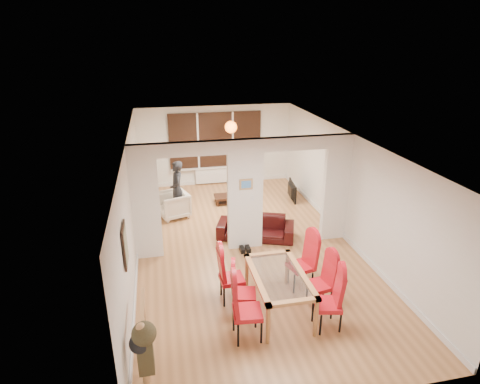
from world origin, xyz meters
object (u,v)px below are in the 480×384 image
object	(u,v)px
dining_table	(279,293)
bowl	(231,195)
armchair	(173,205)
person	(177,190)
dining_chair_rb	(320,282)
television	(289,191)
dining_chair_la	(247,308)
dining_chair_ra	(328,300)
coffee_table	(232,199)
dining_chair_lc	(232,275)
sofa	(256,227)
bottle	(237,191)
dining_chair_lb	(244,291)
dining_chair_rc	(301,262)

from	to	relation	value
dining_table	bowl	xyz separation A→B (m)	(0.09, 5.11, -0.12)
armchair	person	bearing A→B (deg)	67.23
dining_chair_rb	television	bearing A→B (deg)	66.96
dining_table	television	world-z (taller)	dining_table
person	bowl	bearing A→B (deg)	109.07
person	bowl	xyz separation A→B (m)	(1.59, 0.63, -0.53)
dining_chair_rb	bowl	bearing A→B (deg)	87.10
dining_chair_la	dining_chair_ra	bearing A→B (deg)	4.31
coffee_table	person	bearing A→B (deg)	-157.76
dining_chair_lc	dining_chair_rb	distance (m)	1.62
dining_chair_rb	person	world-z (taller)	person
dining_chair_rb	coffee_table	world-z (taller)	dining_chair_rb
sofa	coffee_table	xyz separation A→B (m)	(-0.16, 2.30, -0.15)
dining_chair_ra	bottle	xyz separation A→B (m)	(-0.40, 5.70, -0.17)
dining_chair_lb	dining_chair_lc	world-z (taller)	dining_chair_lc
dining_chair_rc	bottle	bearing A→B (deg)	79.86
dining_chair_rb	television	world-z (taller)	dining_chair_rb
dining_chair_lb	dining_chair_ra	world-z (taller)	dining_chair_ra
dining_chair_rc	television	world-z (taller)	dining_chair_rc
sofa	television	world-z (taller)	sofa
sofa	armchair	xyz separation A→B (m)	(-1.92, 1.65, 0.08)
dining_chair_rb	television	distance (m)	5.20
dining_chair_la	dining_chair_ra	xyz separation A→B (m)	(1.37, -0.04, -0.04)
dining_chair_la	dining_chair_lc	bearing A→B (deg)	99.19
television	sofa	bearing A→B (deg)	151.24
bottle	bowl	world-z (taller)	bottle
television	bottle	xyz separation A→B (m)	(-1.62, 0.05, 0.11)
armchair	bottle	world-z (taller)	armchair
person	dining_chair_rc	bearing A→B (deg)	26.24
dining_chair_rc	person	xyz separation A→B (m)	(-2.13, 3.87, 0.23)
person	bowl	world-z (taller)	person
television	coffee_table	distance (m)	1.78
dining_chair_lc	sofa	distance (m)	2.59
dining_chair_lc	bowl	size ratio (longest dim) A/B	5.31
dining_chair_ra	person	world-z (taller)	person
dining_chair_ra	bottle	distance (m)	5.72
dining_chair_rb	dining_chair_rc	bearing A→B (deg)	92.50
television	coffee_table	xyz separation A→B (m)	(-1.77, 0.08, -0.15)
person	coffee_table	bearing A→B (deg)	109.60
sofa	armchair	bearing A→B (deg)	159.38
television	bottle	size ratio (longest dim) A/B	3.40
dining_chair_rc	bowl	world-z (taller)	dining_chair_rc
armchair	coffee_table	distance (m)	1.89
dining_chair_la	sofa	size ratio (longest dim) A/B	0.62
dining_chair_lc	television	world-z (taller)	dining_chair_lc
sofa	bowl	size ratio (longest dim) A/B	9.12
dining_chair_lc	sofa	world-z (taller)	dining_chair_lc
dining_chair_lc	person	bearing A→B (deg)	97.82
dining_chair_la	armchair	world-z (taller)	dining_chair_la
television	dining_chair_ra	bearing A→B (deg)	174.99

